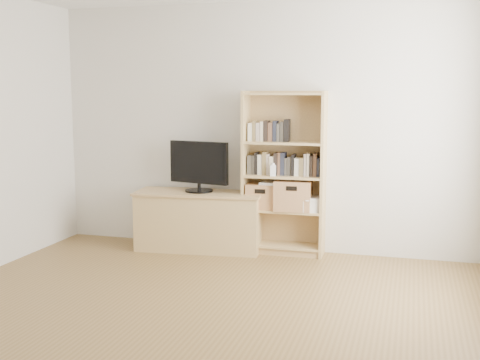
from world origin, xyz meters
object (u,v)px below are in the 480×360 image
at_px(tv_stand, 199,222).
at_px(basket_left, 262,196).
at_px(basket_right, 293,195).
at_px(baby_monitor, 273,171).
at_px(television, 199,166).
at_px(laptop, 278,183).
at_px(bookshelf, 284,173).

relative_size(tv_stand, basket_left, 4.18).
height_order(basket_left, basket_right, basket_right).
distance_m(basket_left, basket_right, 0.33).
bearing_deg(baby_monitor, basket_right, 10.80).
xyz_separation_m(tv_stand, television, (0.00, 0.00, 0.60)).
relative_size(baby_monitor, basket_right, 0.30).
bearing_deg(laptop, bookshelf, 12.82).
relative_size(bookshelf, basket_right, 4.53).
height_order(television, basket_right, television).
distance_m(bookshelf, basket_right, 0.24).
bearing_deg(television, tv_stand, 0.00).
xyz_separation_m(television, baby_monitor, (0.80, 0.00, -0.02)).
bearing_deg(laptop, tv_stand, -168.78).
distance_m(bookshelf, laptop, 0.12).
distance_m(tv_stand, television, 0.60).
height_order(tv_stand, laptop, laptop).
bearing_deg(basket_left, tv_stand, -175.59).
relative_size(tv_stand, bookshelf, 0.78).
bearing_deg(basket_right, laptop, 178.03).
distance_m(bookshelf, baby_monitor, 0.14).
distance_m(baby_monitor, basket_right, 0.34).
height_order(tv_stand, television, television).
xyz_separation_m(tv_stand, basket_right, (1.00, 0.09, 0.32)).
relative_size(baby_monitor, basket_left, 0.36).
bearing_deg(television, basket_left, 19.77).
bearing_deg(tv_stand, basket_right, -0.50).
relative_size(television, basket_right, 1.85).
bearing_deg(basket_left, bookshelf, -1.07).
bearing_deg(tv_stand, bookshelf, 0.32).
height_order(bookshelf, basket_right, bookshelf).
bearing_deg(laptop, baby_monitor, -103.51).
xyz_separation_m(television, laptop, (0.83, 0.09, -0.16)).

